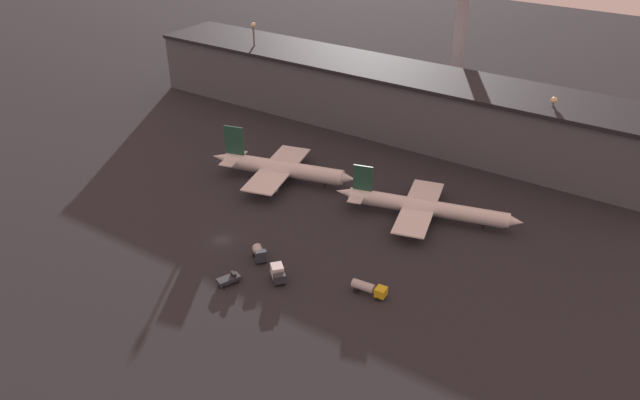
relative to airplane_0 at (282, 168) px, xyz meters
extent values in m
plane|color=#26262B|center=(6.66, -32.90, -3.71)|extent=(600.00, 600.00, 0.00)
cube|color=#4C515B|center=(6.66, 49.66, 6.14)|extent=(179.53, 23.49, 19.69)
cube|color=black|center=(6.66, 49.66, 16.59)|extent=(179.53, 25.49, 1.20)
cylinder|color=white|center=(0.49, 0.13, 0.21)|extent=(35.14, 12.96, 4.13)
cylinder|color=#ADB2B7|center=(0.49, 0.13, -0.51)|extent=(33.28, 11.92, 3.51)
cone|color=white|center=(18.73, 4.93, 0.21)|extent=(5.79, 5.05, 3.92)
cone|color=white|center=(-17.96, -4.73, 0.52)|extent=(6.88, 4.97, 3.51)
cube|color=#1E4738|center=(-13.83, -3.64, 6.52)|extent=(5.69, 1.86, 8.49)
cube|color=white|center=(-14.52, -3.82, 0.83)|extent=(6.73, 11.47, 0.24)
cube|color=white|center=(-1.22, -0.32, -0.30)|extent=(16.40, 31.26, 0.36)
cylinder|color=gray|center=(-2.33, 8.06, -1.69)|extent=(4.97, 3.35, 2.27)
cylinder|color=gray|center=(1.94, -8.16, -1.69)|extent=(4.97, 3.35, 2.27)
cylinder|color=black|center=(12.42, 3.27, -2.78)|extent=(0.50, 0.50, 1.86)
cylinder|color=black|center=(-1.64, 1.28, -2.78)|extent=(0.50, 0.50, 1.86)
cylinder|color=black|center=(-0.80, -1.92, -2.78)|extent=(0.50, 0.50, 1.86)
cylinder|color=white|center=(43.24, 3.79, -0.24)|extent=(40.23, 13.88, 3.65)
cylinder|color=#ADB2B7|center=(43.24, 3.79, -0.88)|extent=(38.13, 12.83, 3.10)
cone|color=white|center=(63.95, 9.24, -0.24)|extent=(5.12, 4.47, 3.47)
cone|color=white|center=(22.35, -1.71, 0.04)|extent=(6.08, 4.39, 3.10)
cube|color=#1E4738|center=(26.73, -0.55, 5.06)|extent=(5.04, 1.69, 6.94)
cube|color=white|center=(25.94, -0.76, 0.31)|extent=(6.15, 10.87, 0.24)
cube|color=white|center=(41.27, 3.27, -0.69)|extent=(15.03, 29.65, 0.36)
cylinder|color=gray|center=(40.42, 11.31, -1.95)|extent=(4.39, 2.96, 2.01)
cylinder|color=gray|center=(44.49, -4.14, -1.95)|extent=(4.39, 2.96, 2.01)
cylinder|color=black|center=(57.00, 7.41, -2.88)|extent=(0.50, 0.50, 1.64)
cylinder|color=black|center=(40.90, 4.69, -2.88)|extent=(0.50, 0.50, 1.64)
cylinder|color=black|center=(41.64, 1.86, -2.88)|extent=(0.50, 0.50, 1.64)
cube|color=#282D38|center=(19.45, -45.04, -2.50)|extent=(3.92, 5.49, 0.96)
cube|color=black|center=(19.90, -43.87, -1.62)|extent=(1.73, 1.23, 0.80)
cylinder|color=black|center=(19.24, -43.24, -3.26)|extent=(0.85, 1.04, 0.90)
cylinder|color=black|center=(20.82, -43.85, -3.26)|extent=(0.85, 1.04, 0.90)
cylinder|color=black|center=(18.08, -46.22, -3.26)|extent=(0.85, 1.04, 0.90)
cylinder|color=black|center=(19.65, -46.84, -3.26)|extent=(0.85, 1.04, 0.90)
cube|color=#282D38|center=(20.64, -35.20, -1.63)|extent=(2.60, 2.79, 2.71)
cylinder|color=#B7B7BC|center=(18.57, -33.60, -1.89)|extent=(3.80, 3.64, 2.20)
cylinder|color=black|center=(21.04, -34.35, -3.26)|extent=(1.09, 1.03, 0.90)
cylinder|color=black|center=(19.92, -35.80, -3.26)|extent=(1.09, 1.03, 0.90)
cylinder|color=black|center=(18.50, -32.39, -3.26)|extent=(1.09, 1.03, 0.90)
cylinder|color=black|center=(17.38, -33.84, -3.26)|extent=(1.09, 1.03, 0.90)
cube|color=#282D38|center=(29.01, -39.26, -1.97)|extent=(2.75, 2.86, 2.03)
cube|color=silver|center=(27.05, -37.56, -1.63)|extent=(3.92, 3.87, 2.71)
cylinder|color=black|center=(29.53, -38.45, -3.26)|extent=(1.10, 1.07, 0.90)
cylinder|color=black|center=(28.28, -39.88, -3.26)|extent=(1.10, 1.07, 0.90)
cylinder|color=black|center=(27.20, -36.43, -3.26)|extent=(1.10, 1.07, 0.90)
cylinder|color=black|center=(25.96, -37.87, -3.26)|extent=(1.10, 1.07, 0.90)
cube|color=gold|center=(49.31, -30.92, -2.05)|extent=(2.41, 2.59, 1.88)
cylinder|color=#B7B7BC|center=(45.21, -31.29, -1.99)|extent=(5.05, 2.42, 1.99)
cylinder|color=black|center=(48.91, -30.05, -3.26)|extent=(0.95, 0.68, 0.90)
cylinder|color=black|center=(49.07, -31.85, -3.26)|extent=(0.95, 0.68, 0.90)
cylinder|color=black|center=(43.89, -30.50, -3.26)|extent=(0.95, 0.68, 0.90)
cylinder|color=black|center=(44.05, -32.30, -3.26)|extent=(0.95, 0.68, 0.90)
cylinder|color=slate|center=(-45.48, 45.05, 10.08)|extent=(0.70, 0.70, 27.57)
sphere|color=beige|center=(-45.48, 45.05, 24.47)|extent=(1.80, 1.80, 1.80)
cylinder|color=slate|center=(59.73, 45.05, 7.28)|extent=(0.70, 0.70, 21.97)
sphere|color=beige|center=(59.73, 45.05, 18.86)|extent=(1.80, 1.80, 1.80)
cylinder|color=#99999E|center=(12.57, 91.66, 18.18)|extent=(4.40, 4.40, 43.77)
camera|label=1|loc=(96.64, -124.14, 79.49)|focal=35.00mm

